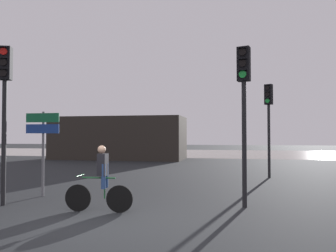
% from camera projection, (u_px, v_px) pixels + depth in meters
% --- Properties ---
extents(ground_plane, '(120.00, 120.00, 0.00)m').
position_uv_depth(ground_plane, '(96.00, 226.00, 6.70)').
color(ground_plane, black).
extents(water_strip, '(80.00, 16.00, 0.01)m').
position_uv_depth(water_strip, '(207.00, 153.00, 34.63)').
color(water_strip, '#9E937F').
rests_on(water_strip, ground).
extents(distant_building, '(10.35, 4.00, 3.33)m').
position_uv_depth(distant_building, '(119.00, 138.00, 26.09)').
color(distant_building, '#2D2823').
rests_on(distant_building, ground).
extents(traffic_light_near_left, '(0.38, 0.40, 4.26)m').
position_uv_depth(traffic_light_near_left, '(5.00, 94.00, 8.79)').
color(traffic_light_near_left, black).
rests_on(traffic_light_near_left, ground).
extents(traffic_light_far_right, '(0.40, 0.42, 4.14)m').
position_uv_depth(traffic_light_far_right, '(269.00, 112.00, 14.54)').
color(traffic_light_far_right, black).
rests_on(traffic_light_far_right, ground).
extents(traffic_light_near_right, '(0.37, 0.39, 4.19)m').
position_uv_depth(traffic_light_near_right, '(244.00, 95.00, 8.56)').
color(traffic_light_near_right, black).
rests_on(traffic_light_near_right, ground).
extents(direction_sign_post, '(1.10, 0.12, 2.60)m').
position_uv_depth(direction_sign_post, '(43.00, 138.00, 10.06)').
color(direction_sign_post, slate).
rests_on(direction_sign_post, ground).
extents(cyclist, '(1.71, 0.46, 1.62)m').
position_uv_depth(cyclist, '(101.00, 178.00, 7.97)').
color(cyclist, black).
rests_on(cyclist, ground).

